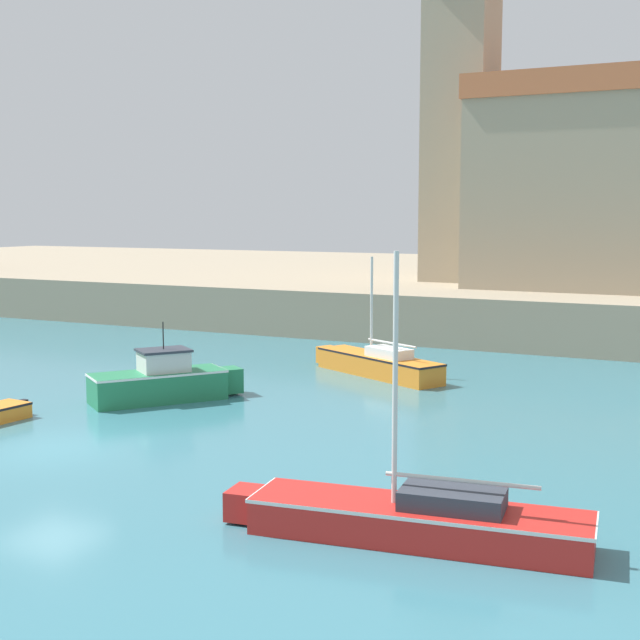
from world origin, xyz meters
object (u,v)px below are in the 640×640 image
Objects in this scene: motorboat_green_5 at (163,381)px; church at (579,176)px; sailboat_orange_1 at (377,363)px; sailboat_red_0 at (414,518)px.

motorboat_green_5 is 29.06m from church.
sailboat_orange_1 is 1.31× the size of motorboat_green_5.
church reaches higher than motorboat_green_5.
church reaches higher than sailboat_orange_1.
sailboat_red_0 is 0.40× the size of church.
motorboat_green_5 is at bearing 145.47° from sailboat_red_0.
sailboat_orange_1 is 8.62m from motorboat_green_5.
sailboat_orange_1 is 21.29m from church.
church is (-3.73, 35.02, 7.72)m from sailboat_red_0.
church is (8.11, 26.87, 7.51)m from motorboat_green_5.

